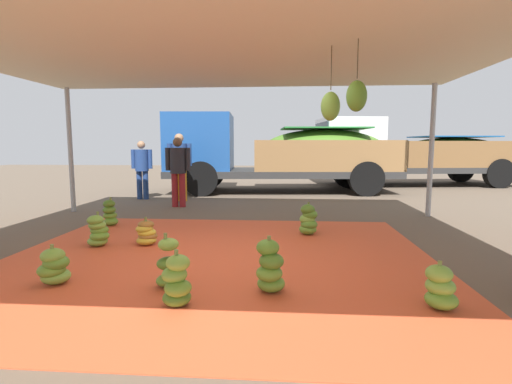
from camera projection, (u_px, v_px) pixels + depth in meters
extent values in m
plane|color=brown|center=(243.00, 216.00, 7.91)|extent=(40.00, 40.00, 0.00)
cube|color=#D1512D|center=(218.00, 258.00, 4.94)|extent=(5.50, 5.07, 0.01)
cylinder|color=#9EA0A5|center=(70.00, 151.00, 8.33)|extent=(0.10, 0.10, 2.67)
cylinder|color=#9EA0A5|center=(431.00, 151.00, 7.77)|extent=(0.10, 0.10, 2.67)
cube|color=beige|center=(216.00, 41.00, 4.62)|extent=(8.00, 7.00, 0.06)
cylinder|color=#4C422D|center=(358.00, 59.00, 4.44)|extent=(0.01, 0.01, 0.45)
ellipsoid|color=#518428|center=(357.00, 96.00, 4.49)|extent=(0.24, 0.24, 0.36)
cylinder|color=#4C422D|center=(331.00, 68.00, 4.77)|extent=(0.01, 0.01, 0.53)
ellipsoid|color=#6B9E38|center=(330.00, 106.00, 4.82)|extent=(0.24, 0.24, 0.36)
ellipsoid|color=#477523|center=(177.00, 297.00, 3.47)|extent=(0.34, 0.34, 0.15)
ellipsoid|color=#60932D|center=(178.00, 288.00, 3.41)|extent=(0.34, 0.34, 0.15)
ellipsoid|color=#6B9E38|center=(174.00, 275.00, 3.43)|extent=(0.29, 0.29, 0.15)
ellipsoid|color=#75A83D|center=(178.00, 263.00, 3.41)|extent=(0.24, 0.24, 0.15)
cylinder|color=olive|center=(176.00, 256.00, 3.40)|extent=(0.04, 0.04, 0.12)
ellipsoid|color=gold|center=(146.00, 240.00, 5.60)|extent=(0.41, 0.41, 0.13)
ellipsoid|color=#996628|center=(148.00, 236.00, 5.62)|extent=(0.35, 0.35, 0.13)
ellipsoid|color=gold|center=(147.00, 232.00, 5.62)|extent=(0.35, 0.35, 0.13)
ellipsoid|color=gold|center=(144.00, 229.00, 5.60)|extent=(0.33, 0.33, 0.13)
ellipsoid|color=#996628|center=(146.00, 225.00, 5.63)|extent=(0.30, 0.30, 0.13)
cylinder|color=olive|center=(146.00, 221.00, 5.59)|extent=(0.04, 0.04, 0.12)
ellipsoid|color=#60932D|center=(308.00, 229.00, 6.25)|extent=(0.38, 0.38, 0.17)
ellipsoid|color=#518428|center=(309.00, 224.00, 6.22)|extent=(0.38, 0.38, 0.17)
ellipsoid|color=#75A83D|center=(307.00, 219.00, 6.25)|extent=(0.32, 0.32, 0.17)
ellipsoid|color=#518428|center=(310.00, 214.00, 6.23)|extent=(0.34, 0.34, 0.17)
ellipsoid|color=#477523|center=(308.00, 210.00, 6.21)|extent=(0.27, 0.27, 0.17)
cylinder|color=olive|center=(309.00, 206.00, 6.22)|extent=(0.04, 0.04, 0.12)
ellipsoid|color=#75A83D|center=(98.00, 241.00, 5.53)|extent=(0.28, 0.28, 0.14)
ellipsoid|color=#60932D|center=(100.00, 236.00, 5.50)|extent=(0.30, 0.30, 0.14)
ellipsoid|color=#60932D|center=(100.00, 230.00, 5.53)|extent=(0.36, 0.36, 0.14)
ellipsoid|color=#75A83D|center=(97.00, 225.00, 5.49)|extent=(0.34, 0.34, 0.14)
ellipsoid|color=#6B9E38|center=(95.00, 220.00, 5.46)|extent=(0.29, 0.29, 0.14)
cylinder|color=olive|center=(98.00, 216.00, 5.48)|extent=(0.04, 0.04, 0.12)
ellipsoid|color=#60932D|center=(271.00, 283.00, 3.81)|extent=(0.28, 0.28, 0.16)
ellipsoid|color=#60932D|center=(269.00, 273.00, 3.74)|extent=(0.37, 0.37, 0.16)
ellipsoid|color=#477523|center=(271.00, 261.00, 3.72)|extent=(0.29, 0.29, 0.16)
ellipsoid|color=#518428|center=(268.00, 247.00, 3.76)|extent=(0.31, 0.31, 0.16)
cylinder|color=olive|center=(269.00, 242.00, 3.73)|extent=(0.04, 0.04, 0.12)
ellipsoid|color=#60932D|center=(169.00, 280.00, 3.94)|extent=(0.31, 0.31, 0.13)
ellipsoid|color=#477523|center=(168.00, 263.00, 3.90)|extent=(0.29, 0.29, 0.13)
ellipsoid|color=#75A83D|center=(168.00, 244.00, 3.91)|extent=(0.28, 0.28, 0.13)
cylinder|color=olive|center=(166.00, 239.00, 3.89)|extent=(0.04, 0.04, 0.12)
ellipsoid|color=#60932D|center=(441.00, 300.00, 3.41)|extent=(0.39, 0.39, 0.16)
ellipsoid|color=#75A83D|center=(440.00, 286.00, 3.42)|extent=(0.27, 0.27, 0.16)
ellipsoid|color=#75A83D|center=(439.00, 274.00, 3.41)|extent=(0.25, 0.25, 0.16)
cylinder|color=olive|center=(440.00, 267.00, 3.40)|extent=(0.04, 0.04, 0.12)
ellipsoid|color=#60932D|center=(111.00, 222.00, 6.94)|extent=(0.36, 0.36, 0.14)
ellipsoid|color=#60932D|center=(110.00, 215.00, 6.96)|extent=(0.28, 0.28, 0.14)
ellipsoid|color=#518428|center=(109.00, 210.00, 6.91)|extent=(0.24, 0.24, 0.14)
ellipsoid|color=#477523|center=(109.00, 204.00, 6.90)|extent=(0.21, 0.21, 0.14)
cylinder|color=olive|center=(111.00, 200.00, 6.91)|extent=(0.04, 0.04, 0.12)
ellipsoid|color=#75A83D|center=(56.00, 276.00, 4.02)|extent=(0.37, 0.37, 0.16)
ellipsoid|color=#60932D|center=(51.00, 270.00, 3.99)|extent=(0.30, 0.30, 0.16)
ellipsoid|color=#518428|center=(56.00, 263.00, 3.99)|extent=(0.36, 0.36, 0.16)
ellipsoid|color=#6B9E38|center=(53.00, 256.00, 3.97)|extent=(0.25, 0.25, 0.16)
cylinder|color=olive|center=(52.00, 250.00, 3.97)|extent=(0.04, 0.04, 0.12)
cube|color=#2D2D2D|center=(281.00, 173.00, 12.08)|extent=(7.16, 2.90, 0.20)
cube|color=#1E4C93|center=(200.00, 142.00, 11.95)|extent=(2.12, 2.32, 1.70)
cube|color=#232D38|center=(168.00, 131.00, 11.91)|extent=(0.17, 1.88, 0.75)
cube|color=olive|center=(331.00, 156.00, 10.89)|extent=(4.33, 0.42, 0.90)
cube|color=olive|center=(318.00, 154.00, 13.15)|extent=(4.33, 0.42, 0.90)
cube|color=olive|center=(392.00, 155.00, 12.03)|extent=(0.26, 2.36, 0.90)
ellipsoid|color=#477523|center=(324.00, 149.00, 12.00)|extent=(3.96, 2.27, 1.25)
cube|color=#237533|center=(324.00, 129.00, 11.92)|extent=(2.74, 1.99, 0.04)
cylinder|color=black|center=(201.00, 179.00, 11.01)|extent=(1.02, 0.36, 1.00)
cylinder|color=black|center=(209.00, 173.00, 13.15)|extent=(1.02, 0.36, 1.00)
cylinder|color=black|center=(366.00, 179.00, 11.03)|extent=(1.02, 0.36, 1.00)
cylinder|color=black|center=(348.00, 173.00, 13.17)|extent=(1.02, 0.36, 1.00)
cube|color=#2D2D2D|center=(416.00, 169.00, 14.08)|extent=(7.28, 3.32, 0.20)
cube|color=silver|center=(348.00, 143.00, 13.83)|extent=(2.24, 2.47, 1.70)
cube|color=#232D38|center=(321.00, 133.00, 13.74)|extent=(0.27, 1.93, 0.75)
cube|color=brown|center=(471.00, 154.00, 12.92)|extent=(4.33, 0.64, 0.90)
cube|color=brown|center=(435.00, 153.00, 15.26)|extent=(4.33, 0.64, 0.90)
cube|color=brown|center=(508.00, 154.00, 14.21)|extent=(0.39, 2.42, 0.90)
ellipsoid|color=#518428|center=(452.00, 152.00, 14.08)|extent=(4.07, 2.52, 1.04)
cube|color=#19569E|center=(453.00, 137.00, 14.02)|extent=(2.83, 2.17, 0.04)
cylinder|color=black|center=(361.00, 174.00, 12.86)|extent=(1.03, 0.41, 1.00)
cylinder|color=black|center=(343.00, 170.00, 15.07)|extent=(1.03, 0.41, 1.00)
cylinder|color=black|center=(499.00, 173.00, 13.12)|extent=(1.03, 0.41, 1.00)
cylinder|color=black|center=(461.00, 169.00, 15.33)|extent=(1.03, 0.41, 1.00)
cylinder|color=maroon|center=(175.00, 190.00, 9.09)|extent=(0.15, 0.15, 0.80)
cylinder|color=maroon|center=(182.00, 190.00, 9.08)|extent=(0.15, 0.15, 0.80)
cylinder|color=#26262D|center=(178.00, 161.00, 9.00)|extent=(0.37, 0.37, 0.60)
cylinder|color=#26262D|center=(168.00, 159.00, 9.01)|extent=(0.12, 0.12, 0.53)
cylinder|color=#26262D|center=(188.00, 159.00, 8.98)|extent=(0.12, 0.12, 0.53)
sphere|color=brown|center=(177.00, 142.00, 8.95)|extent=(0.22, 0.22, 0.22)
cylinder|color=navy|center=(139.00, 185.00, 10.40)|extent=(0.14, 0.14, 0.77)
cylinder|color=navy|center=(146.00, 185.00, 10.39)|extent=(0.14, 0.14, 0.77)
cylinder|color=navy|center=(142.00, 160.00, 10.31)|extent=(0.35, 0.35, 0.57)
cylinder|color=navy|center=(133.00, 159.00, 10.32)|extent=(0.11, 0.11, 0.51)
cylinder|color=navy|center=(150.00, 159.00, 10.29)|extent=(0.11, 0.11, 0.51)
sphere|color=#936B4C|center=(141.00, 145.00, 10.26)|extent=(0.21, 0.21, 0.21)
cylinder|color=orange|center=(176.00, 185.00, 10.03)|extent=(0.16, 0.16, 0.86)
cylinder|color=orange|center=(184.00, 185.00, 10.02)|extent=(0.16, 0.16, 0.86)
cylinder|color=navy|center=(179.00, 156.00, 9.94)|extent=(0.39, 0.39, 0.64)
cylinder|color=navy|center=(170.00, 155.00, 9.95)|extent=(0.12, 0.12, 0.57)
cylinder|color=navy|center=(189.00, 155.00, 9.91)|extent=(0.12, 0.12, 0.57)
sphere|color=#936B4C|center=(179.00, 138.00, 9.88)|extent=(0.23, 0.23, 0.23)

